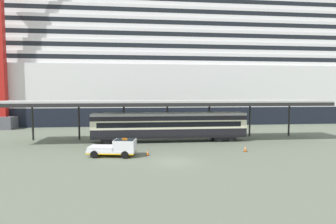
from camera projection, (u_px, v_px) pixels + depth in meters
ground_plane at (174, 162)px, 27.09m from camera, size 400.00×400.00×0.00m
cruise_ship at (183, 67)px, 69.51m from camera, size 130.89×26.97×41.21m
platform_canopy at (169, 102)px, 38.43m from camera, size 46.54×6.21×5.89m
train_carriage at (170, 126)px, 38.23m from camera, size 21.82×2.81×4.11m
service_truck at (117, 147)px, 29.38m from camera, size 5.46×2.91×2.02m
traffic_cone_near at (148, 153)px, 29.80m from camera, size 0.36×0.36×0.67m
traffic_cone_mid at (245, 149)px, 31.76m from camera, size 0.36×0.36×0.75m
dockside_crane at (4, 47)px, 51.10m from camera, size 13.41×4.40×52.62m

